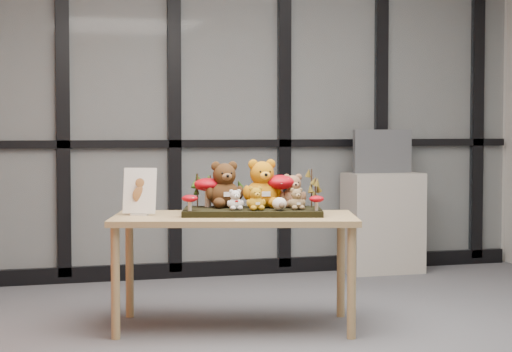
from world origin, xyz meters
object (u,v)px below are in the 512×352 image
object	(u,v)px
bear_pooh_yellow	(262,181)
mushroom_front_right	(317,202)
sign_holder	(140,193)
monitor	(382,151)
bear_small_yellow	(256,197)
mushroom_back_right	(280,189)
mushroom_front_left	(190,202)
bear_tan_back	(293,189)
plush_cream_hedgehog	(279,203)
bear_beige_small	(296,198)
display_table	(234,227)
cabinet	(383,223)
bear_white_bow	(235,199)
mushroom_back_left	(208,191)
bear_brown_medium	(224,182)
diorama_tray	(252,212)

from	to	relation	value
bear_pooh_yellow	mushroom_front_right	xyz separation A→B (m)	(0.25, -0.28, -0.11)
sign_holder	monitor	world-z (taller)	monitor
sign_holder	bear_small_yellow	bearing A→B (deg)	2.09
mushroom_back_right	mushroom_front_left	xyz separation A→B (m)	(-0.57, -0.07, -0.06)
bear_small_yellow	mushroom_back_right	xyz separation A→B (m)	(0.20, 0.15, 0.03)
bear_tan_back	mushroom_front_right	xyz separation A→B (m)	(0.06, -0.25, -0.06)
plush_cream_hedgehog	mushroom_front_right	bearing A→B (deg)	-0.38
bear_beige_small	mushroom_back_right	bearing A→B (deg)	119.02
bear_pooh_yellow	mushroom_front_right	size ratio (longest dim) A/B	3.34
bear_pooh_yellow	plush_cream_hedgehog	size ratio (longest dim) A/B	3.79
display_table	sign_holder	size ratio (longest dim) A/B	5.59
display_table	bear_pooh_yellow	distance (m)	0.33
mushroom_front_left	cabinet	size ratio (longest dim) A/B	0.13
bear_white_bow	display_table	bearing A→B (deg)	98.00
bear_small_yellow	cabinet	xyz separation A→B (m)	(1.61, 1.74, -0.37)
bear_tan_back	monitor	world-z (taller)	monitor
plush_cream_hedgehog	monitor	world-z (taller)	monitor
bear_small_yellow	bear_beige_small	size ratio (longest dim) A/B	1.08
plush_cream_hedgehog	monitor	distance (m)	2.35
mushroom_front_right	bear_small_yellow	bearing A→B (deg)	160.52
mushroom_back_left	cabinet	distance (m)	2.35
bear_small_yellow	mushroom_front_left	xyz separation A→B (m)	(-0.37, 0.07, -0.03)
bear_brown_medium	bear_small_yellow	bearing A→B (deg)	-46.25
bear_tan_back	sign_holder	size ratio (longest dim) A/B	0.80
bear_brown_medium	bear_beige_small	distance (m)	0.46
diorama_tray	sign_holder	size ratio (longest dim) A/B	2.92
bear_brown_medium	mushroom_back_left	distance (m)	0.12
mushroom_back_left	display_table	bearing A→B (deg)	-63.04
cabinet	mushroom_front_right	bearing A→B (deg)	-124.54
mushroom_back_left	mushroom_front_right	bearing A→B (deg)	-37.19
plush_cream_hedgehog	sign_holder	bearing A→B (deg)	174.11
diorama_tray	bear_tan_back	bearing A→B (deg)	21.67
cabinet	diorama_tray	bearing A→B (deg)	-134.39
diorama_tray	bear_pooh_yellow	size ratio (longest dim) A/B	2.55
bear_beige_small	cabinet	size ratio (longest dim) A/B	0.17
plush_cream_hedgehog	bear_beige_small	bearing A→B (deg)	24.89
display_table	bear_tan_back	world-z (taller)	bear_tan_back
display_table	mushroom_front_left	size ratio (longest dim) A/B	15.25
bear_small_yellow	mushroom_front_right	world-z (taller)	bear_small_yellow
bear_pooh_yellow	mushroom_front_left	size ratio (longest dim) A/B	3.13
bear_beige_small	mushroom_front_left	bearing A→B (deg)	-173.97
diorama_tray	cabinet	distance (m)	2.30
mushroom_back_left	bear_white_bow	bearing A→B (deg)	-67.62
diorama_tray	plush_cream_hedgehog	bearing A→B (deg)	-37.79
bear_tan_back	mushroom_front_right	distance (m)	0.26
bear_brown_medium	mushroom_back_right	bearing A→B (deg)	0.06
plush_cream_hedgehog	bear_tan_back	bearing A→B (deg)	68.34
bear_beige_small	mushroom_back_right	size ratio (longest dim) A/B	0.65
bear_small_yellow	mushroom_back_left	distance (m)	0.36
diorama_tray	bear_brown_medium	distance (m)	0.26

